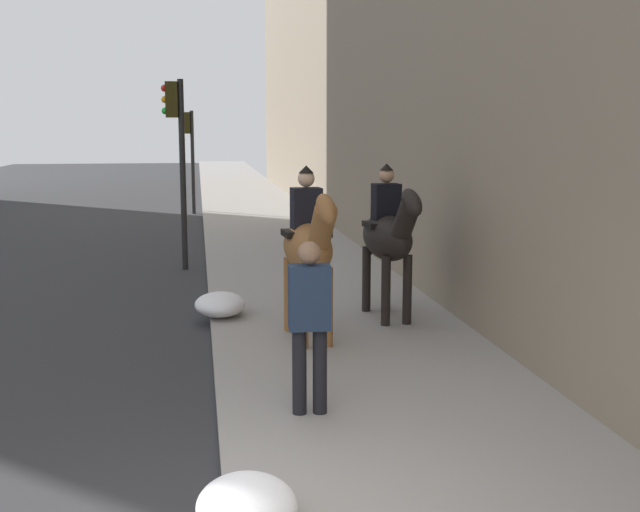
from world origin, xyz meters
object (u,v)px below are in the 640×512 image
(pedestrian_greeting, at_px, (310,316))
(traffic_light_far_curb, at_px, (189,145))
(traffic_light_near_curb, at_px, (177,143))
(mounted_horse_near, at_px, (309,245))
(mounted_horse_far, at_px, (389,235))

(pedestrian_greeting, relative_size, traffic_light_far_curb, 0.50)
(traffic_light_near_curb, distance_m, traffic_light_far_curb, 10.58)
(pedestrian_greeting, xyz_separation_m, traffic_light_far_curb, (19.39, 1.27, 1.21))
(mounted_horse_near, relative_size, traffic_light_far_curb, 0.67)
(pedestrian_greeting, bearing_deg, traffic_light_near_curb, 12.11)
(pedestrian_greeting, height_order, traffic_light_near_curb, traffic_light_near_curb)
(mounted_horse_far, distance_m, pedestrian_greeting, 4.01)
(mounted_horse_far, xyz_separation_m, traffic_light_near_curb, (5.18, 3.08, 1.21))
(mounted_horse_near, xyz_separation_m, traffic_light_far_curb, (16.73, 1.64, 0.93))
(mounted_horse_near, height_order, mounted_horse_far, mounted_horse_near)
(mounted_horse_far, distance_m, traffic_light_far_curb, 16.05)
(mounted_horse_near, distance_m, mounted_horse_far, 1.62)
(mounted_horse_far, relative_size, pedestrian_greeting, 1.32)
(pedestrian_greeting, bearing_deg, mounted_horse_near, -4.83)
(mounted_horse_near, height_order, traffic_light_near_curb, traffic_light_near_curb)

